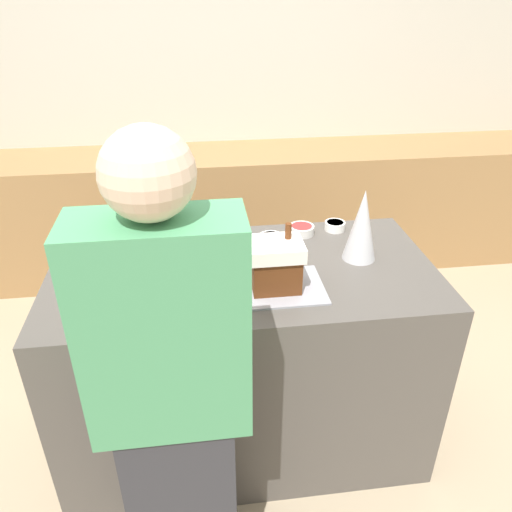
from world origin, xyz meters
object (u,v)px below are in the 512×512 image
Objects in this scene: cookbook at (106,255)px; person at (173,403)px; gingerbread_house at (276,264)px; candy_bowl_near_tray_left at (335,225)px; baking_tray at (275,287)px; decorative_tree at (362,225)px; mug at (137,301)px; candy_bowl_beside_tree at (302,229)px; candy_bowl_far_left at (241,246)px; candy_bowl_center_rear at (151,251)px; candy_bowl_front_corner at (271,239)px.

person is (0.29, -0.83, -0.07)m from cookbook.
gingerbread_house is 2.63× the size of candy_bowl_near_tray_left.
baking_tray is 0.63m from person.
mug is at bearing -162.34° from decorative_tree.
candy_bowl_beside_tree is at bearing 127.06° from decorative_tree.
candy_bowl_near_tray_left is 0.17m from candy_bowl_beside_tree.
mug is at bearing -135.42° from candy_bowl_far_left.
candy_bowl_center_rear is (-0.49, 0.31, -0.08)m from gingerbread_house.
candy_bowl_beside_tree is at bearing 6.79° from cookbook.
mug reaches higher than cookbook.
person is (-0.29, -0.80, -0.08)m from candy_bowl_far_left.
candy_bowl_near_tray_left is at bearing 6.89° from cookbook.
candy_bowl_far_left is (-0.30, -0.14, 0.01)m from candy_bowl_beside_tree.
candy_bowl_front_corner is 0.47× the size of cookbook.
candy_bowl_beside_tree is 1.14× the size of mug.
candy_bowl_center_rear reaches higher than candy_bowl_beside_tree.
gingerbread_house reaches higher than cookbook.
candy_bowl_beside_tree is 0.88m from cookbook.
candy_bowl_near_tray_left is 1.04m from mug.
gingerbread_house reaches higher than candy_bowl_near_tray_left.
baking_tray is 0.52m from mug.
decorative_tree is 0.89m from candy_bowl_center_rear.
baking_tray is 1.21× the size of decorative_tree.
cookbook is at bearing 153.29° from baking_tray.
person is (-0.75, -0.96, -0.08)m from candy_bowl_near_tray_left.
baking_tray is 0.58m from candy_bowl_center_rear.
candy_bowl_front_corner is 1.12× the size of candy_bowl_near_tray_left.
decorative_tree reaches higher than cookbook.
mug is at bearing -147.17° from candy_bowl_near_tray_left.
person is at bearing -128.06° from candy_bowl_near_tray_left.
person reaches higher than candy_bowl_beside_tree.
candy_bowl_center_rear is (-0.68, -0.14, 0.01)m from candy_bowl_beside_tree.
gingerbread_house is (0.00, 0.00, 0.11)m from baking_tray.
mug is (-0.88, -0.56, 0.03)m from candy_bowl_near_tray_left.
candy_bowl_front_corner is at bearing 83.67° from baking_tray.
candy_bowl_beside_tree is 0.94× the size of candy_bowl_center_rear.
baking_tray is 3.01× the size of candy_bowl_center_rear.
baking_tray is at bearing -32.42° from candy_bowl_center_rear.
decorative_tree is 3.22× the size of candy_bowl_near_tray_left.
mug is at bearing -169.21° from gingerbread_house.
candy_bowl_front_corner reaches higher than candy_bowl_beside_tree.
person is (-0.39, -0.49, -0.17)m from gingerbread_house.
cookbook is at bearing -178.21° from candy_bowl_front_corner.
gingerbread_house is at bearing -127.91° from candy_bowl_near_tray_left.
baking_tray is at bearing -152.45° from gingerbread_house.
decorative_tree is 0.35m from candy_bowl_beside_tree.
candy_bowl_front_corner is 0.72m from cookbook.
mug is at bearing -140.09° from candy_bowl_front_corner.
baking_tray is 3.30× the size of candy_bowl_far_left.
gingerbread_house is at bearing -114.00° from candy_bowl_beside_tree.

